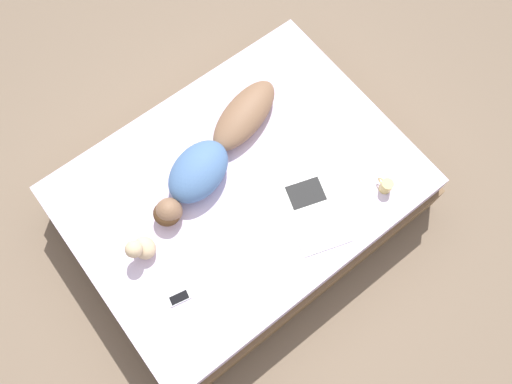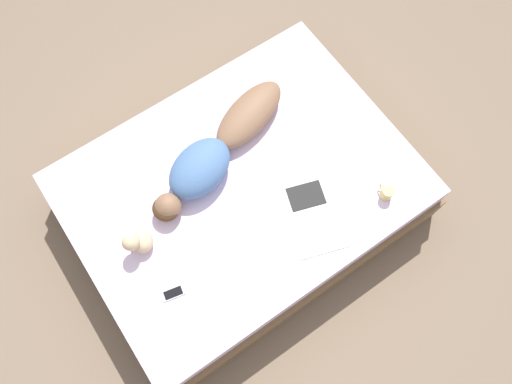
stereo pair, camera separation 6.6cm
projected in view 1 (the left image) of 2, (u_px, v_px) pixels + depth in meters
ground_plane at (242, 209)px, 3.78m from camera, size 12.00×12.00×0.00m
bed at (241, 197)px, 3.55m from camera, size 1.73×2.29×0.51m
person at (214, 152)px, 3.27m from camera, size 0.61×1.26×0.23m
open_magazine at (313, 211)px, 3.23m from camera, size 0.61×0.48×0.01m
coffee_mug at (386, 186)px, 3.24m from camera, size 0.11×0.08×0.10m
cell_phone at (179, 298)px, 3.03m from camera, size 0.09×0.15×0.01m
plush_toy at (141, 249)px, 3.05m from camera, size 0.15×0.17×0.21m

